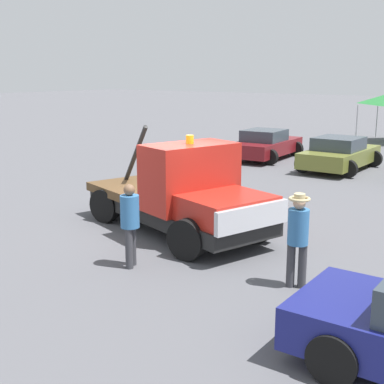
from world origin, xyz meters
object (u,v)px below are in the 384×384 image
Objects in this scene: person_near_truck at (298,233)px; tow_truck at (184,196)px; person_at_hood at (130,220)px; parked_car_maroon at (265,145)px; parked_car_olive at (339,154)px.

tow_truck is at bearing 43.33° from person_near_truck.
person_at_hood is 0.39× the size of parked_car_maroon.
person_near_truck reaches higher than person_at_hood.
tow_truck is 3.34× the size of person_near_truck.
person_near_truck is 1.03× the size of person_at_hood.
person_at_hood is 0.39× the size of parked_car_olive.
parked_car_olive is at bearing -105.07° from parked_car_maroon.
parked_car_maroon is at bearing 126.18° from tow_truck.
tow_truck is 3.90m from person_near_truck.
parked_car_maroon is (-4.34, 13.81, -0.34)m from person_at_hood.
person_near_truck is at bearing -153.31° from parked_car_maroon.
tow_truck is at bearing -164.84° from parked_car_maroon.
tow_truck reaches higher than parked_car_maroon.
tow_truck reaches higher than parked_car_olive.
tow_truck is 3.45× the size of person_at_hood.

